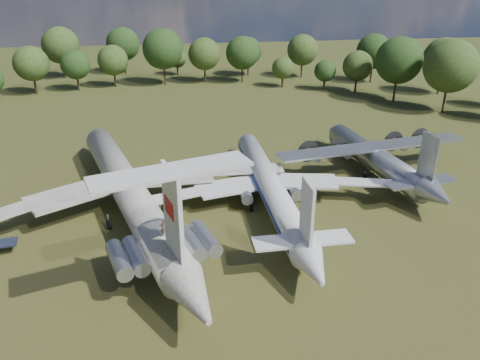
{
  "coord_description": "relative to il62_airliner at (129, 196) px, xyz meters",
  "views": [
    {
      "loc": [
        3.02,
        -54.24,
        30.63
      ],
      "look_at": [
        10.92,
        0.49,
        5.0
      ],
      "focal_mm": 35.0,
      "sensor_mm": 36.0,
      "label": 1
    }
  ],
  "objects": [
    {
      "name": "ground",
      "position": [
        3.55,
        -2.09,
        -2.87
      ],
      "size": [
        300.0,
        300.0,
        0.0
      ],
      "primitive_type": "plane",
      "color": "#223D14",
      "rests_on": "ground"
    },
    {
      "name": "il62_airliner",
      "position": [
        0.0,
        0.0,
        0.0
      ],
      "size": [
        60.42,
        69.32,
        5.75
      ],
      "primitive_type": null,
      "rotation": [
        0.0,
        0.0,
        0.3
      ],
      "color": "#B7B7B2",
      "rests_on": "ground"
    },
    {
      "name": "tu104_jet",
      "position": [
        18.84,
        -0.06,
        -0.53
      ],
      "size": [
        36.24,
        47.7,
        4.69
      ],
      "primitive_type": null,
      "rotation": [
        0.0,
        0.0,
        0.02
      ],
      "color": "silver",
      "rests_on": "ground"
    },
    {
      "name": "an12_transport",
      "position": [
        37.38,
        7.93,
        -0.55
      ],
      "size": [
        36.71,
        39.81,
        4.65
      ],
      "primitive_type": null,
      "rotation": [
        0.0,
        0.0,
        0.16
      ],
      "color": "#9D9FA4",
      "rests_on": "ground"
    },
    {
      "name": "person_on_il62",
      "position": [
        4.77,
        -15.36,
        3.81
      ],
      "size": [
        0.76,
        0.59,
        1.87
      ],
      "primitive_type": "imported",
      "rotation": [
        0.0,
        0.0,
        3.36
      ],
      "color": "#95794C",
      "rests_on": "il62_airliner"
    }
  ]
}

